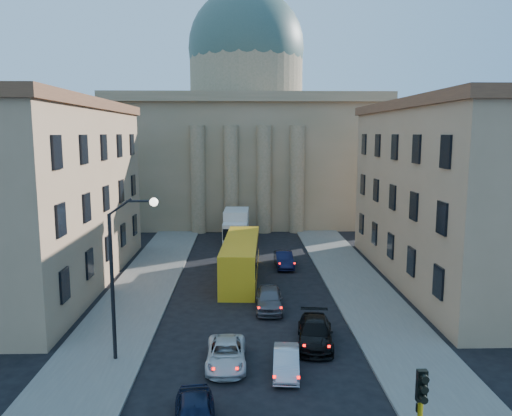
% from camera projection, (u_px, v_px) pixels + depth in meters
% --- Properties ---
extents(sidewalk_left, '(5.00, 60.00, 0.15)m').
position_uv_depth(sidewalk_left, '(136.00, 298.00, 36.58)').
color(sidewalk_left, '#605D58').
rests_on(sidewalk_left, ground).
extents(sidewalk_right, '(5.00, 60.00, 0.15)m').
position_uv_depth(sidewalk_right, '(366.00, 296.00, 37.05)').
color(sidewalk_right, '#605D58').
rests_on(sidewalk_right, ground).
extents(church, '(68.02, 28.76, 36.60)m').
position_uv_depth(church, '(247.00, 135.00, 72.09)').
color(church, '#7A6B4B').
rests_on(church, ground).
extents(building_left, '(11.60, 26.60, 14.70)m').
position_uv_depth(building_left, '(35.00, 193.00, 39.20)').
color(building_left, tan).
rests_on(building_left, ground).
extents(building_right, '(11.60, 26.60, 14.70)m').
position_uv_depth(building_right, '(461.00, 192.00, 40.14)').
color(building_right, tan).
rests_on(building_right, ground).
extents(street_lamp, '(2.62, 0.44, 8.83)m').
position_uv_depth(street_lamp, '(122.00, 265.00, 25.96)').
color(street_lamp, black).
rests_on(street_lamp, ground).
extents(car_left_near, '(2.15, 4.40, 1.45)m').
position_uv_depth(car_left_near, '(195.00, 416.00, 20.21)').
color(car_left_near, black).
rests_on(car_left_near, ground).
extents(car_right_near, '(1.60, 3.79, 1.22)m').
position_uv_depth(car_right_near, '(286.00, 362.00, 25.31)').
color(car_right_near, '#A6A9AE').
rests_on(car_right_near, ground).
extents(car_left_mid, '(2.10, 4.47, 1.24)m').
position_uv_depth(car_left_mid, '(226.00, 354.00, 26.15)').
color(car_left_mid, silver).
rests_on(car_left_mid, ground).
extents(car_right_mid, '(2.53, 5.09, 1.42)m').
position_uv_depth(car_right_mid, '(315.00, 333.00, 28.72)').
color(car_right_mid, black).
rests_on(car_right_mid, ground).
extents(car_right_far, '(1.99, 4.61, 1.55)m').
position_uv_depth(car_right_far, '(269.00, 299.00, 34.43)').
color(car_right_far, '#525258').
rests_on(car_right_far, ground).
extents(car_right_distant, '(1.63, 4.34, 1.42)m').
position_uv_depth(car_right_distant, '(284.00, 260.00, 45.32)').
color(car_right_distant, black).
rests_on(car_right_distant, ground).
extents(city_bus, '(3.38, 12.03, 3.35)m').
position_uv_depth(city_bus, '(241.00, 258.00, 41.49)').
color(city_bus, gold).
rests_on(city_bus, ground).
extents(box_truck, '(2.84, 6.71, 3.64)m').
position_uv_depth(box_truck, '(236.00, 228.00, 54.99)').
color(box_truck, silver).
rests_on(box_truck, ground).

